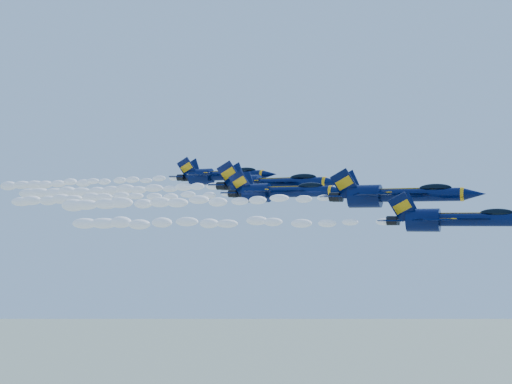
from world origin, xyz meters
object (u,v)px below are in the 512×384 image
at_px(jet_fourth, 271,184).
at_px(jet_fifth, 220,176).
at_px(jet_third, 280,192).
at_px(jet_lead, 455,219).
at_px(jet_second, 395,195).

bearing_deg(jet_fourth, jet_fifth, 149.71).
xyz_separation_m(jet_third, jet_fifth, (-17.24, 16.17, 3.80)).
bearing_deg(jet_fifth, jet_fourth, -30.29).
distance_m(jet_lead, jet_fourth, 38.03).
distance_m(jet_second, jet_fifth, 41.44).
height_order(jet_third, jet_fourth, jet_fourth).
relative_size(jet_lead, jet_third, 0.90).
bearing_deg(jet_fourth, jet_second, -35.75).
height_order(jet_third, jet_fifth, jet_fifth).
height_order(jet_second, jet_third, jet_third).
bearing_deg(jet_third, jet_fourth, 119.04).
bearing_deg(jet_second, jet_third, 158.21).
relative_size(jet_second, jet_fourth, 0.87).
bearing_deg(jet_fifth, jet_second, -33.87).
bearing_deg(jet_lead, jet_fifth, 143.65).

